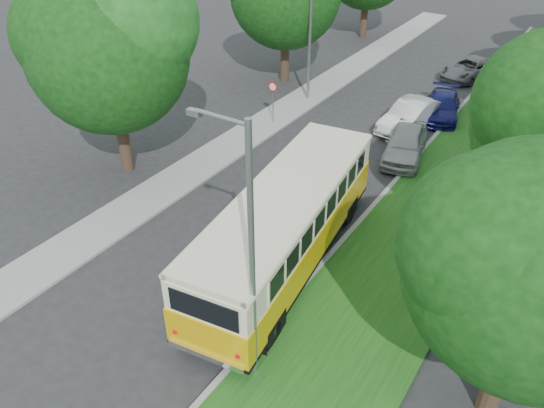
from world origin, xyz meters
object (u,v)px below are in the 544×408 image
Objects in this scene: lamppost_near at (249,255)px; car_blue at (442,107)px; lamppost_far at (309,31)px; vintage_bus at (286,228)px; car_grey at (470,68)px; car_silver at (405,143)px; car_white at (410,116)px.

car_blue is (-1.21, 20.44, -3.73)m from lamppost_near.
lamppost_near is at bearing -64.29° from lamppost_far.
lamppost_near reaches higher than lamppost_far.
car_grey is (0.10, 22.93, -0.96)m from vintage_bus.
car_grey is at bearing 93.52° from lamppost_near.
lamppost_near is 1.77× the size of car_silver.
lamppost_near is 0.74× the size of vintage_bus.
lamppost_far is at bearing 179.55° from car_blue.
car_silver is 1.02× the size of car_blue.
car_blue is 7.19m from car_grey.
car_silver reaches higher than car_blue.
car_blue is (1.00, 2.47, -0.12)m from car_white.
car_silver is at bearing -70.77° from car_grey.
lamppost_far is at bearing -177.15° from car_white.
car_blue is 0.94× the size of car_grey.
car_white is at bearing -126.71° from car_blue.
lamppost_near is at bearing -76.41° from vintage_bus.
car_silver is 12.87m from car_grey.
car_grey is (-1.70, 27.62, -3.72)m from lamppost_near.
lamppost_far is at bearing 115.71° from lamppost_near.
car_blue is at bearing 75.27° from car_white.
lamppost_near reaches higher than car_blue.
car_grey is at bearing 51.68° from lamppost_far.
car_grey reaches higher than car_blue.
lamppost_near reaches higher than car_white.
car_white is at bearing -4.53° from lamppost_far.
vintage_bus is 2.34× the size of car_white.
lamppost_far is at bearing 109.78° from vintage_bus.
lamppost_far reaches higher than car_grey.
car_grey is (7.20, 9.12, -3.47)m from lamppost_far.
lamppost_near is 27.92m from car_grey.
lamppost_far is 12.13m from car_grey.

